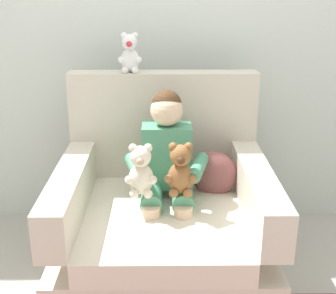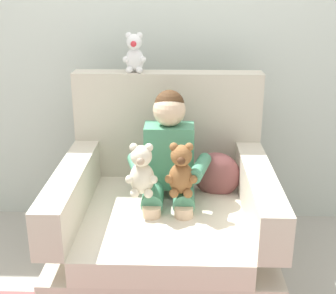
% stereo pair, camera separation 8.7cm
% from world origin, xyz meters
% --- Properties ---
extents(ground_plane, '(8.00, 8.00, 0.00)m').
position_xyz_m(ground_plane, '(0.00, 0.00, 0.00)').
color(ground_plane, '#ADA89E').
extents(back_wall, '(6.00, 0.10, 2.60)m').
position_xyz_m(back_wall, '(0.00, 0.78, 1.30)').
color(back_wall, silver).
rests_on(back_wall, ground).
extents(armchair, '(1.08, 1.04, 1.05)m').
position_xyz_m(armchair, '(0.00, 0.05, 0.32)').
color(armchair, beige).
rests_on(armchair, ground).
extents(seated_child, '(0.45, 0.39, 0.82)m').
position_xyz_m(seated_child, '(0.02, 0.10, 0.65)').
color(seated_child, '#4C9370').
rests_on(seated_child, armchair).
extents(plush_brown, '(0.16, 0.13, 0.27)m').
position_xyz_m(plush_brown, '(0.08, -0.07, 0.67)').
color(plush_brown, brown).
rests_on(plush_brown, armchair).
extents(plush_cream, '(0.16, 0.13, 0.27)m').
position_xyz_m(plush_cream, '(-0.11, -0.07, 0.67)').
color(plush_cream, silver).
rests_on(plush_cream, armchair).
extents(plush_white_on_backrest, '(0.13, 0.11, 0.22)m').
position_xyz_m(plush_white_on_backrest, '(-0.18, 0.44, 1.16)').
color(plush_white_on_backrest, white).
rests_on(plush_white_on_backrest, armchair).
extents(throw_pillow, '(0.28, 0.17, 0.26)m').
position_xyz_m(throw_pillow, '(0.28, 0.20, 0.53)').
color(throw_pillow, '#8C4C4C').
rests_on(throw_pillow, armchair).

